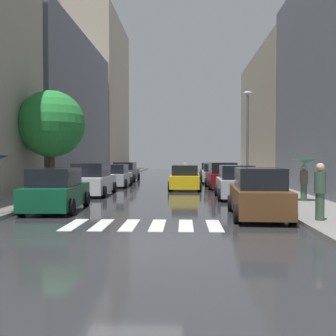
{
  "coord_description": "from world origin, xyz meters",
  "views": [
    {
      "loc": [
        1.28,
        -9.56,
        2.21
      ],
      "look_at": [
        0.15,
        18.47,
        1.37
      ],
      "focal_mm": 42.25,
      "sensor_mm": 36.0,
      "label": 1
    }
  ],
  "objects_px": {
    "parked_car_right_second": "(236,183)",
    "parked_car_right_fourth": "(213,174)",
    "parked_car_left_third": "(115,176)",
    "parked_car_right_third": "(222,176)",
    "lamp_post_right": "(248,131)",
    "pedestrian_near_tree": "(320,190)",
    "parked_car_right_fifth": "(210,171)",
    "parked_car_left_nearest": "(56,191)",
    "parked_car_right_nearest": "(259,194)",
    "pedestrian_by_kerb": "(304,169)",
    "taxi_midroad": "(185,178)",
    "parked_car_left_second": "(92,180)",
    "street_tree_left": "(51,124)",
    "parked_car_left_fourth": "(125,172)"
  },
  "relations": [
    {
      "from": "parked_car_right_second",
      "to": "parked_car_right_fourth",
      "type": "xyz_separation_m",
      "value": [
        -0.23,
        12.6,
        -0.06
      ]
    },
    {
      "from": "parked_car_left_third",
      "to": "parked_car_right_fourth",
      "type": "bearing_deg",
      "value": -56.89
    },
    {
      "from": "parked_car_right_third",
      "to": "lamp_post_right",
      "type": "bearing_deg",
      "value": -102.12
    },
    {
      "from": "parked_car_right_fourth",
      "to": "pedestrian_near_tree",
      "type": "bearing_deg",
      "value": -172.64
    },
    {
      "from": "parked_car_right_second",
      "to": "parked_car_right_fifth",
      "type": "height_order",
      "value": "parked_car_right_second"
    },
    {
      "from": "parked_car_left_nearest",
      "to": "parked_car_right_third",
      "type": "bearing_deg",
      "value": -36.89
    },
    {
      "from": "parked_car_left_third",
      "to": "parked_car_right_fourth",
      "type": "relative_size",
      "value": 0.9
    },
    {
      "from": "parked_car_right_nearest",
      "to": "pedestrian_by_kerb",
      "type": "relative_size",
      "value": 2.33
    },
    {
      "from": "taxi_midroad",
      "to": "parked_car_right_second",
      "type": "bearing_deg",
      "value": -152.84
    },
    {
      "from": "parked_car_left_second",
      "to": "parked_car_right_nearest",
      "type": "xyz_separation_m",
      "value": [
        7.91,
        -7.86,
        -0.01
      ]
    },
    {
      "from": "parked_car_right_fifth",
      "to": "lamp_post_right",
      "type": "height_order",
      "value": "lamp_post_right"
    },
    {
      "from": "parked_car_right_nearest",
      "to": "parked_car_left_third",
      "type": "bearing_deg",
      "value": 31.56
    },
    {
      "from": "parked_car_right_fourth",
      "to": "parked_car_right_fifth",
      "type": "height_order",
      "value": "parked_car_right_fourth"
    },
    {
      "from": "parked_car_left_second",
      "to": "street_tree_left",
      "type": "relative_size",
      "value": 0.8
    },
    {
      "from": "parked_car_right_fourth",
      "to": "parked_car_left_nearest",
      "type": "bearing_deg",
      "value": 158.4
    },
    {
      "from": "parked_car_right_nearest",
      "to": "pedestrian_by_kerb",
      "type": "height_order",
      "value": "pedestrian_by_kerb"
    },
    {
      "from": "taxi_midroad",
      "to": "street_tree_left",
      "type": "height_order",
      "value": "street_tree_left"
    },
    {
      "from": "parked_car_right_fifth",
      "to": "pedestrian_near_tree",
      "type": "distance_m",
      "value": 26.86
    },
    {
      "from": "parked_car_left_nearest",
      "to": "parked_car_right_fifth",
      "type": "bearing_deg",
      "value": -20.38
    },
    {
      "from": "parked_car_left_fourth",
      "to": "parked_car_right_second",
      "type": "height_order",
      "value": "parked_car_right_second"
    },
    {
      "from": "parked_car_left_nearest",
      "to": "lamp_post_right",
      "type": "bearing_deg",
      "value": -43.0
    },
    {
      "from": "parked_car_left_nearest",
      "to": "parked_car_right_fifth",
      "type": "distance_m",
      "value": 25.09
    },
    {
      "from": "parked_car_left_second",
      "to": "parked_car_right_nearest",
      "type": "relative_size",
      "value": 1.07
    },
    {
      "from": "parked_car_left_third",
      "to": "parked_car_right_fifth",
      "type": "xyz_separation_m",
      "value": [
        7.58,
        11.28,
        -0.03
      ]
    },
    {
      "from": "parked_car_right_second",
      "to": "pedestrian_by_kerb",
      "type": "relative_size",
      "value": 2.13
    },
    {
      "from": "parked_car_right_second",
      "to": "parked_car_right_fourth",
      "type": "relative_size",
      "value": 0.85
    },
    {
      "from": "parked_car_right_second",
      "to": "pedestrian_by_kerb",
      "type": "xyz_separation_m",
      "value": [
        2.81,
        -2.23,
        0.81
      ]
    },
    {
      "from": "taxi_midroad",
      "to": "lamp_post_right",
      "type": "distance_m",
      "value": 5.27
    },
    {
      "from": "parked_car_left_nearest",
      "to": "parked_car_left_fourth",
      "type": "bearing_deg",
      "value": -2.26
    },
    {
      "from": "parked_car_left_nearest",
      "to": "taxi_midroad",
      "type": "relative_size",
      "value": 0.97
    },
    {
      "from": "parked_car_left_third",
      "to": "parked_car_right_fifth",
      "type": "distance_m",
      "value": 13.59
    },
    {
      "from": "parked_car_left_second",
      "to": "taxi_midroad",
      "type": "xyz_separation_m",
      "value": [
        5.29,
        3.8,
        -0.08
      ]
    },
    {
      "from": "parked_car_left_third",
      "to": "street_tree_left",
      "type": "distance_m",
      "value": 6.82
    },
    {
      "from": "parked_car_left_fourth",
      "to": "parked_car_right_nearest",
      "type": "relative_size",
      "value": 1.02
    },
    {
      "from": "parked_car_left_second",
      "to": "parked_car_right_second",
      "type": "xyz_separation_m",
      "value": [
        7.91,
        -1.62,
        -0.04
      ]
    },
    {
      "from": "parked_car_right_third",
      "to": "lamp_post_right",
      "type": "xyz_separation_m",
      "value": [
        1.66,
        -0.31,
        3.05
      ]
    },
    {
      "from": "parked_car_left_second",
      "to": "pedestrian_near_tree",
      "type": "bearing_deg",
      "value": -134.75
    },
    {
      "from": "parked_car_left_second",
      "to": "lamp_post_right",
      "type": "distance_m",
      "value": 10.93
    },
    {
      "from": "parked_car_right_second",
      "to": "parked_car_right_fourth",
      "type": "height_order",
      "value": "parked_car_right_second"
    },
    {
      "from": "parked_car_left_third",
      "to": "lamp_post_right",
      "type": "relative_size",
      "value": 0.68
    },
    {
      "from": "parked_car_left_nearest",
      "to": "street_tree_left",
      "type": "relative_size",
      "value": 0.72
    },
    {
      "from": "taxi_midroad",
      "to": "street_tree_left",
      "type": "xyz_separation_m",
      "value": [
        -7.91,
        -2.91,
        3.34
      ]
    },
    {
      "from": "parked_car_left_second",
      "to": "pedestrian_by_kerb",
      "type": "distance_m",
      "value": 11.42
    },
    {
      "from": "parked_car_right_fifth",
      "to": "parked_car_right_fourth",
      "type": "bearing_deg",
      "value": -178.99
    },
    {
      "from": "pedestrian_near_tree",
      "to": "pedestrian_by_kerb",
      "type": "height_order",
      "value": "pedestrian_by_kerb"
    },
    {
      "from": "parked_car_right_third",
      "to": "lamp_post_right",
      "type": "relative_size",
      "value": 0.68
    },
    {
      "from": "taxi_midroad",
      "to": "parked_car_right_fourth",
      "type": "bearing_deg",
      "value": -17.05
    },
    {
      "from": "parked_car_left_nearest",
      "to": "parked_car_left_second",
      "type": "bearing_deg",
      "value": -2.06
    },
    {
      "from": "parked_car_left_second",
      "to": "pedestrian_near_tree",
      "type": "xyz_separation_m",
      "value": [
        9.57,
        -9.41,
        0.28
      ]
    },
    {
      "from": "parked_car_right_fifth",
      "to": "parked_car_left_third",
      "type": "bearing_deg",
      "value": 148.23
    }
  ]
}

